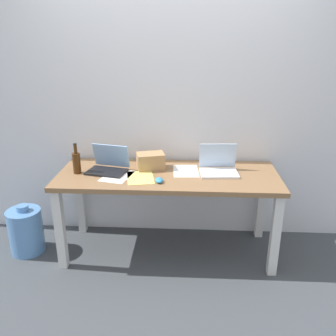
% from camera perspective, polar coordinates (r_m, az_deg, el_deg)
% --- Properties ---
extents(ground_plane, '(8.00, 8.00, 0.00)m').
position_cam_1_polar(ground_plane, '(3.36, 0.00, -12.81)').
color(ground_plane, '#42474C').
extents(back_wall, '(5.20, 0.08, 2.60)m').
position_cam_1_polar(back_wall, '(3.27, 0.40, 10.89)').
color(back_wall, white).
rests_on(back_wall, ground).
extents(desk, '(1.85, 0.71, 0.75)m').
position_cam_1_polar(desk, '(3.05, 0.00, -2.60)').
color(desk, olive).
rests_on(desk, ground).
extents(laptop_left, '(0.36, 0.30, 0.22)m').
position_cam_1_polar(laptop_left, '(3.09, -9.46, 0.32)').
color(laptop_left, black).
rests_on(laptop_left, desk).
extents(laptop_right, '(0.33, 0.27, 0.23)m').
position_cam_1_polar(laptop_right, '(3.05, 8.01, 0.16)').
color(laptop_right, silver).
rests_on(laptop_right, desk).
extents(beer_bottle, '(0.07, 0.07, 0.26)m').
position_cam_1_polar(beer_bottle, '(3.09, -14.30, 0.92)').
color(beer_bottle, '#47280F').
rests_on(beer_bottle, desk).
extents(computer_mouse, '(0.08, 0.11, 0.03)m').
position_cam_1_polar(computer_mouse, '(2.84, -1.42, -1.94)').
color(computer_mouse, '#338CC6').
rests_on(computer_mouse, desk).
extents(cardboard_box, '(0.26, 0.21, 0.14)m').
position_cam_1_polar(cardboard_box, '(3.11, -2.77, 1.10)').
color(cardboard_box, tan).
rests_on(cardboard_box, desk).
extents(paper_sheet_near_back, '(0.23, 0.31, 0.00)m').
position_cam_1_polar(paper_sheet_near_back, '(3.07, 2.83, -0.48)').
color(paper_sheet_near_back, white).
rests_on(paper_sheet_near_back, desk).
extents(paper_sheet_front_left, '(0.27, 0.34, 0.00)m').
position_cam_1_polar(paper_sheet_front_left, '(2.99, -8.05, -1.26)').
color(paper_sheet_front_left, white).
rests_on(paper_sheet_front_left, desk).
extents(paper_yellow_folder, '(0.26, 0.33, 0.00)m').
position_cam_1_polar(paper_yellow_folder, '(2.94, -4.41, -1.53)').
color(paper_yellow_folder, '#F4E06B').
rests_on(paper_yellow_folder, desk).
extents(water_cooler_jug, '(0.30, 0.30, 0.45)m').
position_cam_1_polar(water_cooler_jug, '(3.48, -21.61, -9.22)').
color(water_cooler_jug, '#598CC6').
rests_on(water_cooler_jug, ground).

